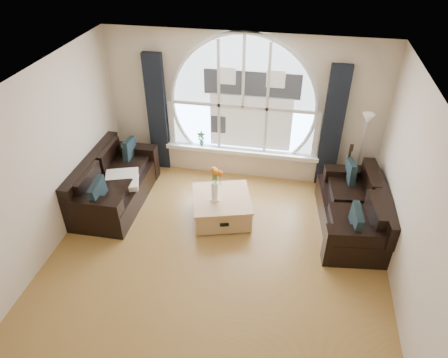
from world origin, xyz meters
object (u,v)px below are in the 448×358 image
Objects in this scene: coffee_chest at (222,207)px; floor_lamp at (360,156)px; guitar at (346,167)px; sofa_left at (115,182)px; sofa_right at (353,208)px; vase_flowers at (214,180)px; potted_plant at (201,139)px.

floor_lamp reaches higher than coffee_chest.
sofa_left is at bearing -156.85° from guitar.
coffee_chest is (-2.12, -0.14, -0.17)m from sofa_right.
sofa_left is 2.75× the size of vase_flowers.
sofa_right is 2.64× the size of vase_flowers.
floor_lamp is (2.22, 1.11, 0.57)m from coffee_chest.
coffee_chest is at bearing -153.33° from floor_lamp.
vase_flowers is 2.61m from floor_lamp.
sofa_right is at bearing -77.27° from guitar.
sofa_left is at bearing 173.83° from sofa_right.
sofa_left reaches higher than sofa_right.
potted_plant is at bearing 45.10° from sofa_left.
floor_lamp is (0.10, 0.97, 0.40)m from sofa_right.
vase_flowers is (1.82, -0.19, 0.41)m from sofa_left.
guitar is at bearing 29.83° from vase_flowers.
sofa_left is 4.28m from floor_lamp.
potted_plant is at bearing 149.16° from sofa_right.
sofa_right is at bearing -12.32° from coffee_chest.
guitar reaches higher than potted_plant.
sofa_right reaches higher than coffee_chest.
sofa_right is at bearing -96.01° from floor_lamp.
sofa_right is 1.06m from floor_lamp.
floor_lamp reaches higher than potted_plant.
sofa_right is 1.16× the size of floor_lamp.
sofa_left is 1.93m from coffee_chest.
sofa_left is at bearing 173.92° from vase_flowers.
coffee_chest is 1.34× the size of vase_flowers.
guitar is 2.73m from potted_plant.
sofa_right is 1.74× the size of guitar.
coffee_chest is 1.61m from potted_plant.
guitar is at bearing 12.97° from coffee_chest.
vase_flowers reaches higher than coffee_chest.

